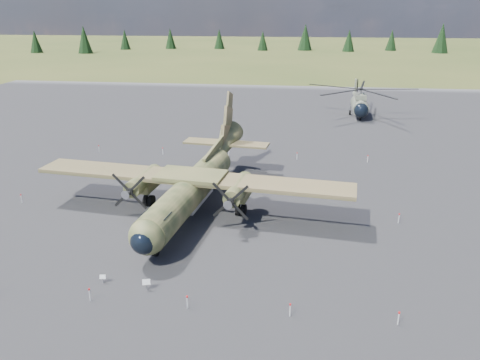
# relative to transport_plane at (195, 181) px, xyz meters

# --- Properties ---
(ground) EXTENTS (500.00, 500.00, 0.00)m
(ground) POSITION_rel_transport_plane_xyz_m (0.62, -0.85, -2.58)
(ground) COLOR brown
(ground) RESTS_ON ground
(apron) EXTENTS (120.00, 120.00, 0.04)m
(apron) POSITION_rel_transport_plane_xyz_m (0.62, 9.15, -2.58)
(apron) COLOR #545358
(apron) RESTS_ON ground
(transport_plane) EXTENTS (27.27, 24.65, 8.97)m
(transport_plane) POSITION_rel_transport_plane_xyz_m (0.00, 0.00, 0.00)
(transport_plane) COLOR #384324
(transport_plane) RESTS_ON ground
(helicopter_near) EXTENTS (18.64, 21.62, 4.60)m
(helicopter_near) POSITION_rel_transport_plane_xyz_m (18.20, 39.24, 0.69)
(helicopter_near) COLOR gray
(helicopter_near) RESTS_ON ground
(info_placard_left) EXTENTS (0.41, 0.21, 0.61)m
(info_placard_left) POSITION_rel_transport_plane_xyz_m (-3.36, -12.42, -2.17)
(info_placard_left) COLOR gray
(info_placard_left) RESTS_ON ground
(info_placard_right) EXTENTS (0.53, 0.33, 0.77)m
(info_placard_right) POSITION_rel_transport_plane_xyz_m (-0.33, -12.83, -2.06)
(info_placard_right) COLOR gray
(info_placard_right) RESTS_ON ground
(barrier_fence) EXTENTS (33.12, 29.62, 0.85)m
(barrier_fence) POSITION_rel_transport_plane_xyz_m (0.16, -0.92, -2.07)
(barrier_fence) COLOR silver
(barrier_fence) RESTS_ON ground
(treeline) EXTENTS (339.00, 339.27, 10.90)m
(treeline) POSITION_rel_transport_plane_xyz_m (-7.92, 0.91, 2.05)
(treeline) COLOR black
(treeline) RESTS_ON ground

